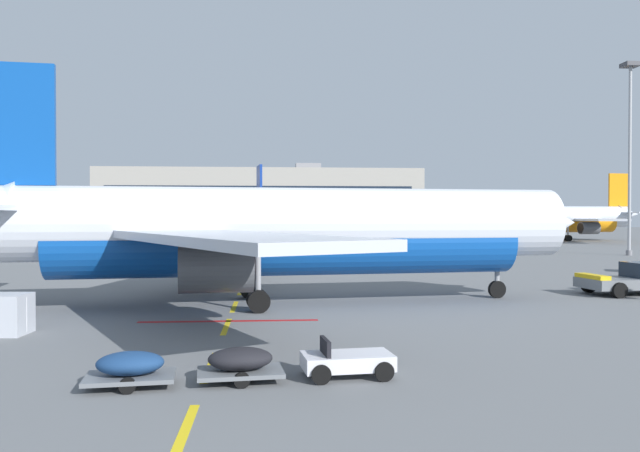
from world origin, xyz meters
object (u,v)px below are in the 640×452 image
at_px(uld_cargo_container, 7,314).
at_px(apron_light_mast_far, 630,134).
at_px(airliner_foreground, 280,230).
at_px(pushback_tug, 635,279).
at_px(airliner_mid_left, 250,220).
at_px(baggage_train, 242,363).
at_px(airliner_far_center, 552,219).

distance_m(uld_cargo_container, apron_light_mast_far, 71.21).
distance_m(airliner_foreground, uld_cargo_container, 13.80).
relative_size(pushback_tug, uld_cargo_container, 3.66).
xyz_separation_m(airliner_foreground, airliner_mid_left, (-3.96, 74.92, 0.01)).
distance_m(airliner_mid_left, baggage_train, 90.76).
distance_m(airliner_far_center, apron_light_mast_far, 45.29).
bearing_deg(apron_light_mast_far, airliner_mid_left, 141.17).
height_order(pushback_tug, uld_cargo_container, pushback_tug).
relative_size(airliner_mid_left, baggage_train, 4.01).
distance_m(airliner_foreground, airliner_far_center, 96.31).
bearing_deg(baggage_train, apron_light_mast_far, 51.23).
bearing_deg(pushback_tug, apron_light_mast_far, 59.91).
bearing_deg(uld_cargo_container, airliner_foreground, 35.65).
bearing_deg(apron_light_mast_far, airliner_far_center, 76.45).
xyz_separation_m(airliner_far_center, uld_cargo_container, (-63.12, -88.77, -3.34)).
xyz_separation_m(pushback_tug, airliner_mid_left, (-25.24, 72.43, 3.06)).
bearing_deg(airliner_foreground, baggage_train, -94.78).
relative_size(baggage_train, apron_light_mast_far, 0.38).
distance_m(pushback_tug, airliner_far_center, 84.38).
relative_size(uld_cargo_container, apron_light_mast_far, 0.08).
xyz_separation_m(airliner_mid_left, uld_cargo_container, (-6.95, -82.75, -3.16)).
distance_m(pushback_tug, apron_light_mast_far, 43.20).
bearing_deg(airliner_mid_left, airliner_far_center, 6.12).
bearing_deg(baggage_train, pushback_tug, 38.91).
xyz_separation_m(baggage_train, uld_cargo_container, (-9.60, 7.91, 0.28)).
bearing_deg(apron_light_mast_far, airliner_foreground, -137.75).
bearing_deg(airliner_far_center, airliner_mid_left, -173.88).
distance_m(airliner_foreground, airliner_mid_left, 75.02).
bearing_deg(uld_cargo_container, apron_light_mast_far, 40.99).
xyz_separation_m(airliner_mid_left, airliner_far_center, (56.17, 6.02, 0.17)).
relative_size(airliner_foreground, apron_light_mast_far, 1.53).
relative_size(airliner_foreground, airliner_mid_left, 1.00).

